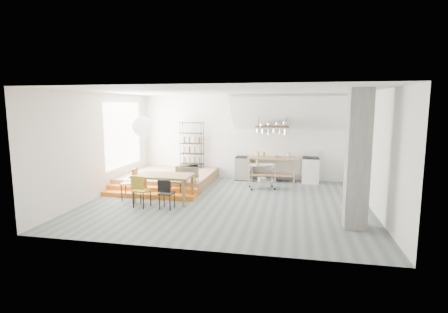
% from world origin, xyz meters
% --- Properties ---
extents(floor, '(8.00, 8.00, 0.00)m').
position_xyz_m(floor, '(0.00, 0.00, 0.00)').
color(floor, '#556062').
rests_on(floor, ground).
extents(wall_back, '(8.00, 0.04, 3.20)m').
position_xyz_m(wall_back, '(0.00, 3.50, 1.60)').
color(wall_back, silver).
rests_on(wall_back, ground).
extents(wall_left, '(0.04, 7.00, 3.20)m').
position_xyz_m(wall_left, '(-4.00, 0.00, 1.60)').
color(wall_left, silver).
rests_on(wall_left, ground).
extents(wall_right, '(0.04, 7.00, 3.20)m').
position_xyz_m(wall_right, '(4.00, 0.00, 1.60)').
color(wall_right, silver).
rests_on(wall_right, ground).
extents(ceiling, '(8.00, 7.00, 0.02)m').
position_xyz_m(ceiling, '(0.00, 0.00, 3.20)').
color(ceiling, white).
rests_on(ceiling, wall_back).
extents(slope_ceiling, '(4.40, 1.44, 1.32)m').
position_xyz_m(slope_ceiling, '(1.80, 2.90, 2.55)').
color(slope_ceiling, white).
rests_on(slope_ceiling, wall_back).
extents(window_pane, '(0.02, 2.50, 2.20)m').
position_xyz_m(window_pane, '(-3.98, 1.50, 1.80)').
color(window_pane, white).
rests_on(window_pane, wall_left).
extents(platform, '(3.00, 3.00, 0.40)m').
position_xyz_m(platform, '(-2.50, 2.00, 0.20)').
color(platform, '#9A714D').
rests_on(platform, ground).
extents(step_lower, '(3.00, 0.35, 0.13)m').
position_xyz_m(step_lower, '(-2.50, 0.05, 0.07)').
color(step_lower, orange).
rests_on(step_lower, ground).
extents(step_upper, '(3.00, 0.35, 0.27)m').
position_xyz_m(step_upper, '(-2.50, 0.40, 0.13)').
color(step_upper, orange).
rests_on(step_upper, ground).
extents(concrete_column, '(0.50, 0.50, 3.20)m').
position_xyz_m(concrete_column, '(3.30, -1.50, 1.60)').
color(concrete_column, slate).
rests_on(concrete_column, ground).
extents(kitchen_counter, '(1.80, 0.60, 0.91)m').
position_xyz_m(kitchen_counter, '(1.10, 3.15, 0.63)').
color(kitchen_counter, '#9A714D').
rests_on(kitchen_counter, ground).
extents(stove, '(0.60, 0.60, 1.18)m').
position_xyz_m(stove, '(2.50, 3.16, 0.48)').
color(stove, white).
rests_on(stove, ground).
extents(pot_rack, '(1.20, 0.50, 1.43)m').
position_xyz_m(pot_rack, '(1.13, 2.92, 1.98)').
color(pot_rack, '#43281A').
rests_on(pot_rack, ceiling).
extents(wire_shelving, '(0.88, 0.38, 1.80)m').
position_xyz_m(wire_shelving, '(-2.00, 3.20, 1.33)').
color(wire_shelving, black).
rests_on(wire_shelving, platform).
extents(microwave_shelf, '(0.60, 0.40, 0.16)m').
position_xyz_m(microwave_shelf, '(-1.40, 0.75, 0.55)').
color(microwave_shelf, '#9A714D').
rests_on(microwave_shelf, platform).
extents(paper_lantern, '(0.60, 0.60, 0.60)m').
position_xyz_m(paper_lantern, '(-2.46, -0.26, 2.20)').
color(paper_lantern, white).
rests_on(paper_lantern, ceiling).
extents(dining_table, '(1.70, 0.97, 0.80)m').
position_xyz_m(dining_table, '(-1.86, -0.27, 0.71)').
color(dining_table, brown).
rests_on(dining_table, ground).
extents(chair_mustard, '(0.49, 0.49, 0.92)m').
position_xyz_m(chair_mustard, '(-2.25, -1.02, 0.55)').
color(chair_mustard, '#AE911D').
rests_on(chair_mustard, ground).
extents(chair_black, '(0.40, 0.40, 0.84)m').
position_xyz_m(chair_black, '(-1.50, -1.03, 0.50)').
color(chair_black, black).
rests_on(chair_black, ground).
extents(chair_olive, '(0.48, 0.48, 0.89)m').
position_xyz_m(chair_olive, '(-1.62, 0.48, 0.53)').
color(chair_olive, brown).
rests_on(chair_olive, ground).
extents(chair_red, '(0.48, 0.48, 0.94)m').
position_xyz_m(chair_red, '(-2.88, -0.24, 0.56)').
color(chair_red, '#B94C1A').
rests_on(chair_red, ground).
extents(rolling_cart, '(0.94, 0.69, 0.84)m').
position_xyz_m(rolling_cart, '(0.86, 1.84, 0.55)').
color(rolling_cart, silver).
rests_on(rolling_cart, ground).
extents(mini_fridge, '(0.53, 0.53, 0.89)m').
position_xyz_m(mini_fridge, '(0.00, 3.20, 0.45)').
color(mini_fridge, black).
rests_on(mini_fridge, ground).
extents(microwave, '(0.71, 0.60, 0.34)m').
position_xyz_m(microwave, '(-1.40, 0.75, 0.73)').
color(microwave, beige).
rests_on(microwave, microwave_shelf).
extents(bowl, '(0.29, 0.29, 0.06)m').
position_xyz_m(bowl, '(1.28, 3.10, 0.94)').
color(bowl, silver).
rests_on(bowl, kitchen_counter).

